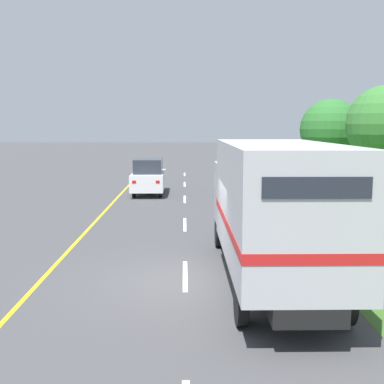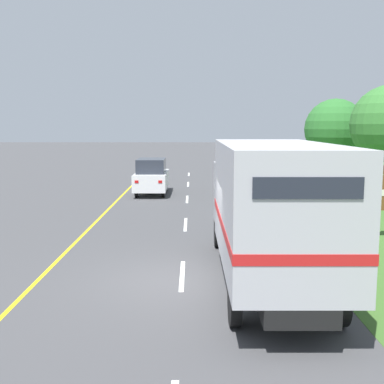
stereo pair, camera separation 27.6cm
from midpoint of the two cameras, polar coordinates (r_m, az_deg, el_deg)
The scene contains 12 objects.
ground_plane at distance 12.52m, azimuth -1.46°, elevation -10.46°, with size 200.00×200.00×0.00m, color #444447.
edge_line_yellow at distance 24.15m, azimuth -10.02°, elevation -1.59°, with size 0.12×57.03×0.01m, color yellow.
centre_dash_near at distance 12.94m, azimuth -1.44°, elevation -9.83°, with size 0.12×2.60×0.01m, color white.
centre_dash_mid_a at distance 19.33m, azimuth -1.26°, elevation -3.85°, with size 0.12×2.60×0.01m, color white.
centre_dash_mid_b at distance 25.82m, azimuth -1.18°, elevation -0.86°, with size 0.12×2.60×0.01m, color white.
centre_dash_far at distance 32.36m, azimuth -1.13°, elevation 0.93°, with size 0.12×2.60×0.01m, color white.
centre_dash_farthest at distance 38.92m, azimuth -1.09°, elevation 2.12°, with size 0.12×2.60×0.01m, color white.
horse_trailer_truck at distance 11.93m, azimuth 8.84°, elevation -1.65°, with size 2.43×8.37×3.54m.
lead_car_white at distance 27.76m, azimuth -5.44°, elevation 1.84°, with size 1.80×4.30×2.05m.
highway_sign at distance 17.95m, azimuth 20.21°, elevation -0.17°, with size 1.91×0.09×2.58m.
roadside_tree_far at distance 37.87m, azimuth 15.87°, elevation 7.18°, with size 4.51×4.51×5.91m.
delineator_post at distance 11.41m, azimuth 19.38°, elevation -10.09°, with size 0.08×0.08×0.95m.
Camera 1 is at (-0.02, -11.88, 3.95)m, focal length 45.00 mm.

